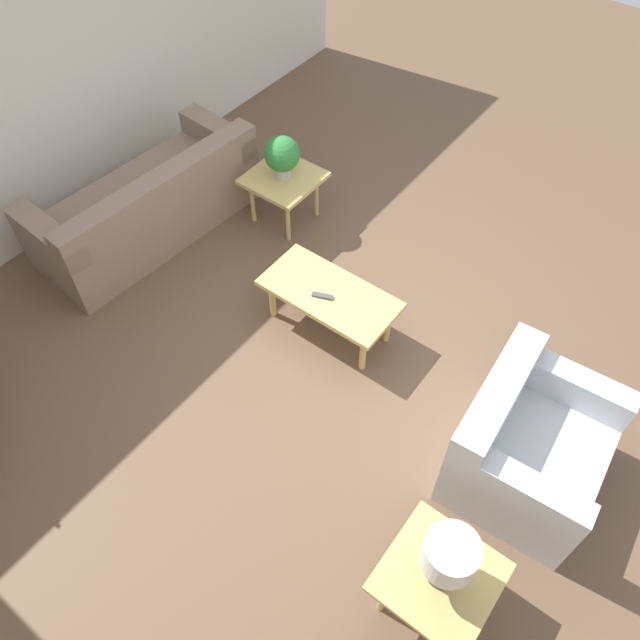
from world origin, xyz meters
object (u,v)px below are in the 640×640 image
at_px(coffee_table, 329,297).
at_px(potted_plant, 282,155).
at_px(armchair, 526,446).
at_px(table_lamp, 449,558).
at_px(side_table_lamp, 439,579).
at_px(sofa, 149,206).
at_px(side_table_plant, 284,182).

height_order(coffee_table, potted_plant, potted_plant).
bearing_deg(armchair, table_lamp, 174.90).
relative_size(potted_plant, table_lamp, 0.88).
distance_m(armchair, side_table_lamp, 1.07).
xyz_separation_m(sofa, armchair, (-3.62, 0.17, 0.02)).
xyz_separation_m(side_table_plant, table_lamp, (-2.78, 2.09, 0.35)).
bearing_deg(side_table_plant, armchair, 159.97).
bearing_deg(potted_plant, side_table_lamp, 143.06).
bearing_deg(side_table_plant, coffee_table, 143.89).
distance_m(sofa, side_table_lamp, 3.81).
bearing_deg(table_lamp, sofa, -18.94).
distance_m(sofa, armchair, 3.63).
bearing_deg(side_table_lamp, armchair, -91.39).
bearing_deg(table_lamp, side_table_lamp, 180.00).
bearing_deg(coffee_table, side_table_plant, -36.11).
xyz_separation_m(armchair, potted_plant, (2.81, -1.02, 0.37)).
distance_m(side_table_plant, side_table_lamp, 3.48).
relative_size(armchair, side_table_lamp, 1.75).
distance_m(armchair, coffee_table, 1.74).
distance_m(sofa, coffee_table, 1.91).
relative_size(side_table_lamp, table_lamp, 1.35).
height_order(coffee_table, side_table_lamp, side_table_lamp).
bearing_deg(armchair, side_table_plant, 66.27).
bearing_deg(potted_plant, side_table_plant, 153.43).
bearing_deg(side_table_plant, sofa, 46.42).
distance_m(sofa, potted_plant, 1.25).
bearing_deg(coffee_table, armchair, 172.40).
xyz_separation_m(armchair, coffee_table, (1.72, -0.23, 0.04)).
relative_size(side_table_lamp, potted_plant, 1.54).
height_order(armchair, side_table_plant, armchair).
xyz_separation_m(coffee_table, side_table_plant, (1.09, -0.79, 0.05)).
distance_m(sofa, table_lamp, 3.83).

